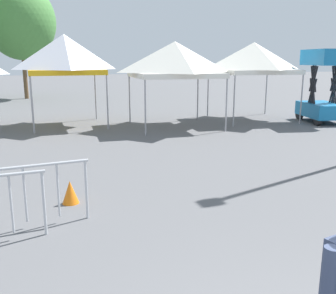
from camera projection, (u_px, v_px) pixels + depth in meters
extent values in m
cylinder|color=#9E9EA3|center=(32.00, 103.00, 14.06)|extent=(0.06, 0.06, 2.33)
cylinder|color=#9E9EA3|center=(107.00, 100.00, 14.99)|extent=(0.06, 0.06, 2.33)
cylinder|color=#9E9EA3|center=(31.00, 96.00, 16.62)|extent=(0.06, 0.06, 2.33)
cylinder|color=#9E9EA3|center=(95.00, 94.00, 17.55)|extent=(0.06, 0.06, 2.33)
pyramid|color=white|center=(65.00, 52.00, 15.39)|extent=(3.01, 3.01, 1.38)
cube|color=yellow|center=(66.00, 72.00, 15.56)|extent=(2.98, 2.98, 0.20)
cylinder|color=#9E9EA3|center=(145.00, 105.00, 13.73)|extent=(0.06, 0.06, 2.22)
cylinder|color=#9E9EA3|center=(226.00, 103.00, 14.57)|extent=(0.06, 0.06, 2.22)
cylinder|color=#9E9EA3|center=(130.00, 97.00, 16.71)|extent=(0.06, 0.06, 2.22)
cylinder|color=#9E9EA3|center=(198.00, 95.00, 17.55)|extent=(0.06, 0.06, 2.22)
pyramid|color=white|center=(175.00, 57.00, 15.26)|extent=(3.50, 3.50, 1.21)
cube|color=white|center=(175.00, 75.00, 15.41)|extent=(3.46, 3.46, 0.20)
cylinder|color=#9E9EA3|center=(234.00, 99.00, 15.57)|extent=(0.06, 0.06, 2.29)
cylinder|color=#9E9EA3|center=(302.00, 97.00, 16.31)|extent=(0.06, 0.06, 2.29)
cylinder|color=#9E9EA3|center=(208.00, 93.00, 18.51)|extent=(0.06, 0.06, 2.29)
cylinder|color=#9E9EA3|center=(266.00, 91.00, 19.25)|extent=(0.06, 0.06, 2.29)
pyramid|color=white|center=(254.00, 56.00, 17.02)|extent=(3.52, 3.52, 1.17)
cube|color=white|center=(253.00, 71.00, 17.17)|extent=(3.48, 3.48, 0.20)
cylinder|color=black|center=(318.00, 120.00, 16.07)|extent=(0.28, 0.51, 0.48)
cylinder|color=black|center=(299.00, 114.00, 17.74)|extent=(0.28, 0.51, 0.48)
cylinder|color=black|center=(324.00, 114.00, 17.86)|extent=(0.28, 0.51, 0.48)
cube|color=#1972AD|center=(321.00, 110.00, 16.90)|extent=(1.86, 2.55, 0.60)
cylinder|color=black|center=(312.00, 97.00, 16.72)|extent=(0.21, 0.61, 1.63)
cylinder|color=black|center=(312.00, 97.00, 16.72)|extent=(0.21, 0.61, 1.63)
cylinder|color=black|center=(333.00, 97.00, 16.82)|extent=(0.21, 0.61, 1.63)
cylinder|color=black|center=(333.00, 97.00, 16.82)|extent=(0.21, 0.61, 1.63)
cylinder|color=black|center=(313.00, 85.00, 16.60)|extent=(0.21, 0.61, 1.63)
cylinder|color=black|center=(313.00, 85.00, 16.60)|extent=(0.21, 0.61, 1.63)
cylinder|color=black|center=(334.00, 85.00, 16.71)|extent=(0.21, 0.61, 1.63)
cylinder|color=black|center=(334.00, 85.00, 16.71)|extent=(0.21, 0.61, 1.63)
cylinder|color=black|center=(314.00, 73.00, 16.48)|extent=(0.21, 0.61, 1.63)
cylinder|color=black|center=(314.00, 73.00, 16.48)|extent=(0.21, 0.61, 1.63)
cylinder|color=black|center=(335.00, 73.00, 16.59)|extent=(0.21, 0.61, 1.63)
cylinder|color=black|center=(335.00, 73.00, 16.59)|extent=(0.21, 0.61, 1.63)
cube|color=#1972AD|center=(326.00, 64.00, 16.45)|extent=(1.76, 2.42, 0.12)
cube|color=#1972AD|center=(314.00, 56.00, 17.40)|extent=(1.31, 0.34, 0.55)
cube|color=#1972AD|center=(312.00, 56.00, 16.30)|extent=(0.52, 2.15, 0.55)
cylinder|color=#2D3851|center=(329.00, 285.00, 2.57)|extent=(0.11, 0.11, 0.56)
cylinder|color=brown|center=(25.00, 75.00, 26.73)|extent=(0.28, 0.28, 3.37)
ellipsoid|color=#47843D|center=(21.00, 21.00, 25.93)|extent=(4.68, 4.68, 5.15)
cylinder|color=#B7BABF|center=(22.00, 167.00, 6.09)|extent=(2.10, 0.24, 0.05)
cylinder|color=#B7BABF|center=(86.00, 190.00, 6.60)|extent=(0.04, 0.04, 1.05)
cylinder|color=#B7BABF|center=(58.00, 191.00, 6.41)|extent=(0.04, 0.04, 0.92)
cylinder|color=#B7BABF|center=(25.00, 195.00, 6.20)|extent=(0.04, 0.04, 0.92)
cylinder|color=#B7BABF|center=(44.00, 203.00, 5.97)|extent=(0.04, 0.04, 1.05)
cylinder|color=#B7BABF|center=(11.00, 204.00, 5.79)|extent=(0.04, 0.04, 0.92)
cone|color=orange|center=(70.00, 192.00, 7.36)|extent=(0.32, 0.32, 0.45)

